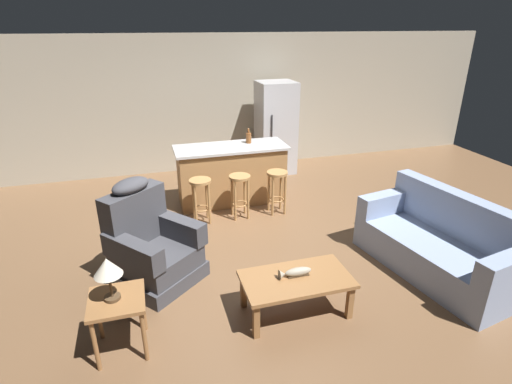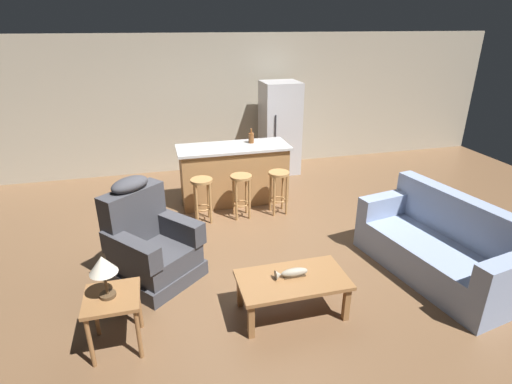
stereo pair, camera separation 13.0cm
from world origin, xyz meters
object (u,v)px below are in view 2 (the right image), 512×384
object	(u,v)px
bar_stool_left	(202,192)
bottle_tall_green	(251,138)
end_table	(113,305)
coffee_table	(292,283)
table_lamp	(103,267)
fish_figurine	(291,273)
couch	(440,248)
bar_stool_middle	(241,188)
bar_stool_right	(279,185)
refrigerator	(280,128)
recliner_near_lamp	(150,245)
kitchen_island	(234,174)

from	to	relation	value
bar_stool_left	bottle_tall_green	size ratio (longest dim) A/B	2.85
end_table	coffee_table	bearing A→B (deg)	1.17
table_lamp	fish_figurine	bearing A→B (deg)	1.97
end_table	couch	bearing A→B (deg)	4.23
bar_stool_middle	bar_stool_right	bearing A→B (deg)	0.00
end_table	bottle_tall_green	xyz separation A→B (m)	(2.03, 3.06, 0.58)
refrigerator	recliner_near_lamp	bearing A→B (deg)	-129.52
couch	bar_stool_left	bearing A→B (deg)	-49.46
recliner_near_lamp	kitchen_island	distance (m)	2.34
couch	bar_stool_right	world-z (taller)	couch
couch	bottle_tall_green	size ratio (longest dim) A/B	8.46
bar_stool_middle	refrigerator	bearing A→B (deg)	57.08
kitchen_island	bottle_tall_green	world-z (taller)	bottle_tall_green
couch	coffee_table	bearing A→B (deg)	-3.26
couch	bottle_tall_green	xyz separation A→B (m)	(-1.58, 2.79, 0.70)
couch	refrigerator	size ratio (longest dim) A/B	1.15
coffee_table	bottle_tall_green	distance (m)	3.12
coffee_table	recliner_near_lamp	distance (m)	1.72
couch	end_table	distance (m)	3.63
coffee_table	refrigerator	xyz separation A→B (m)	(1.18, 4.12, 0.52)
couch	kitchen_island	distance (m)	3.30
kitchen_island	bar_stool_right	xyz separation A→B (m)	(0.57, -0.63, -0.01)
fish_figurine	bar_stool_right	world-z (taller)	bar_stool_right
kitchen_island	refrigerator	distance (m)	1.72
bar_stool_right	recliner_near_lamp	bearing A→B (deg)	-147.19
bar_stool_left	bar_stool_middle	xyz separation A→B (m)	(0.59, 0.00, 0.00)
bar_stool_middle	refrigerator	distance (m)	2.22
bar_stool_right	bottle_tall_green	world-z (taller)	bottle_tall_green
bottle_tall_green	recliner_near_lamp	bearing A→B (deg)	-130.51
fish_figurine	bar_stool_right	size ratio (longest dim) A/B	0.50
bar_stool_middle	refrigerator	world-z (taller)	refrigerator
fish_figurine	table_lamp	xyz separation A→B (m)	(-1.73, -0.06, 0.41)
coffee_table	refrigerator	size ratio (longest dim) A/B	0.62
end_table	bar_stool_right	size ratio (longest dim) A/B	0.82
coffee_table	fish_figurine	bearing A→B (deg)	100.65
coffee_table	bar_stool_left	distance (m)	2.37
bar_stool_left	coffee_table	bearing A→B (deg)	-75.30
table_lamp	bar_stool_left	xyz separation A→B (m)	(1.13, 2.32, -0.40)
coffee_table	end_table	xyz separation A→B (m)	(-1.70, -0.03, 0.10)
end_table	bar_stool_left	bearing A→B (deg)	64.59
fish_figurine	couch	size ratio (longest dim) A/B	0.17
refrigerator	bottle_tall_green	world-z (taller)	refrigerator
couch	bar_stool_middle	world-z (taller)	couch
couch	bar_stool_right	xyz separation A→B (m)	(-1.33, 2.05, 0.13)
fish_figurine	bottle_tall_green	bearing A→B (deg)	83.60
kitchen_island	bar_stool_middle	world-z (taller)	kitchen_island
kitchen_island	bottle_tall_green	bearing A→B (deg)	18.03
kitchen_island	bottle_tall_green	size ratio (longest dim) A/B	7.54
coffee_table	kitchen_island	distance (m)	2.92
recliner_near_lamp	bottle_tall_green	distance (m)	2.70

